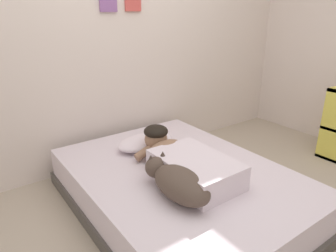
# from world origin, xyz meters

# --- Properties ---
(ground_plane) EXTENTS (12.68, 12.68, 0.00)m
(ground_plane) POSITION_xyz_m (0.00, 0.00, 0.00)
(ground_plane) COLOR tan
(back_wall) EXTENTS (4.34, 0.12, 2.50)m
(back_wall) POSITION_xyz_m (-0.00, 1.41, 1.25)
(back_wall) COLOR silver
(back_wall) RESTS_ON ground
(bed) EXTENTS (1.45, 1.97, 0.33)m
(bed) POSITION_xyz_m (-0.12, 0.30, 0.16)
(bed) COLOR #4C4742
(bed) RESTS_ON ground
(pillow) EXTENTS (0.52, 0.32, 0.11)m
(pillow) POSITION_xyz_m (-0.12, 0.81, 0.39)
(pillow) COLOR silver
(pillow) RESTS_ON bed
(person_lying) EXTENTS (0.43, 0.92, 0.27)m
(person_lying) POSITION_xyz_m (-0.13, 0.26, 0.44)
(person_lying) COLOR silver
(person_lying) RESTS_ON bed
(dog) EXTENTS (0.26, 0.57, 0.21)m
(dog) POSITION_xyz_m (-0.35, 0.03, 0.43)
(dog) COLOR #4C3D33
(dog) RESTS_ON bed
(coffee_cup) EXTENTS (0.12, 0.09, 0.07)m
(coffee_cup) POSITION_xyz_m (0.01, 0.75, 0.37)
(coffee_cup) COLOR #D84C47
(coffee_cup) RESTS_ON bed
(cell_phone) EXTENTS (0.07, 0.14, 0.01)m
(cell_phone) POSITION_xyz_m (-0.23, 0.11, 0.33)
(cell_phone) COLOR black
(cell_phone) RESTS_ON bed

